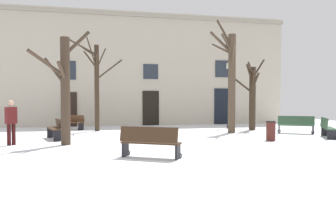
{
  "coord_description": "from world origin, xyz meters",
  "views": [
    {
      "loc": [
        -3.25,
        -13.42,
        1.7
      ],
      "look_at": [
        0.0,
        1.67,
        1.14
      ],
      "focal_mm": 34.74,
      "sensor_mm": 36.0,
      "label": 1
    }
  ],
  "objects_px": {
    "bench_back_to_back_right": "(296,125)",
    "person_crossing_plaza": "(11,120)",
    "bench_near_center_tree": "(56,129)",
    "tree_left_of_center": "(231,78)",
    "bench_near_lamp": "(72,122)",
    "bench_facing_shops": "(150,142)",
    "tree_near_facade": "(65,87)",
    "bench_by_litter_bin": "(327,127)",
    "tree_center": "(96,83)",
    "litter_bin": "(271,131)",
    "tree_right_of_center": "(252,94)",
    "streetlamp": "(229,88)"
  },
  "relations": [
    {
      "from": "bench_by_litter_bin",
      "to": "bench_near_lamp",
      "type": "distance_m",
      "value": 13.45
    },
    {
      "from": "litter_bin",
      "to": "bench_by_litter_bin",
      "type": "relative_size",
      "value": 0.49
    },
    {
      "from": "bench_back_to_back_right",
      "to": "bench_near_center_tree",
      "type": "xyz_separation_m",
      "value": [
        -11.64,
        0.08,
        0.0
      ]
    },
    {
      "from": "bench_near_center_tree",
      "to": "tree_left_of_center",
      "type": "bearing_deg",
      "value": 79.24
    },
    {
      "from": "tree_right_of_center",
      "to": "litter_bin",
      "type": "relative_size",
      "value": 4.93
    },
    {
      "from": "bench_near_center_tree",
      "to": "person_crossing_plaza",
      "type": "xyz_separation_m",
      "value": [
        -1.43,
        -1.64,
        0.48
      ]
    },
    {
      "from": "tree_center",
      "to": "streetlamp",
      "type": "height_order",
      "value": "tree_center"
    },
    {
      "from": "bench_near_center_tree",
      "to": "streetlamp",
      "type": "bearing_deg",
      "value": 93.24
    },
    {
      "from": "tree_left_of_center",
      "to": "bench_near_lamp",
      "type": "height_order",
      "value": "tree_left_of_center"
    },
    {
      "from": "tree_right_of_center",
      "to": "bench_near_center_tree",
      "type": "distance_m",
      "value": 10.76
    },
    {
      "from": "bench_by_litter_bin",
      "to": "bench_near_center_tree",
      "type": "distance_m",
      "value": 12.14
    },
    {
      "from": "streetlamp",
      "to": "bench_near_lamp",
      "type": "distance_m",
      "value": 9.53
    },
    {
      "from": "person_crossing_plaza",
      "to": "tree_left_of_center",
      "type": "bearing_deg",
      "value": -25.4
    },
    {
      "from": "litter_bin",
      "to": "person_crossing_plaza",
      "type": "relative_size",
      "value": 0.48
    },
    {
      "from": "tree_center",
      "to": "person_crossing_plaza",
      "type": "relative_size",
      "value": 2.92
    },
    {
      "from": "litter_bin",
      "to": "tree_right_of_center",
      "type": "bearing_deg",
      "value": 72.21
    },
    {
      "from": "streetlamp",
      "to": "bench_facing_shops",
      "type": "xyz_separation_m",
      "value": [
        -6.26,
        -9.08,
        -1.98
      ]
    },
    {
      "from": "bench_facing_shops",
      "to": "person_crossing_plaza",
      "type": "distance_m",
      "value": 6.07
    },
    {
      "from": "streetlamp",
      "to": "bench_back_to_back_right",
      "type": "bearing_deg",
      "value": -60.51
    },
    {
      "from": "tree_right_of_center",
      "to": "streetlamp",
      "type": "bearing_deg",
      "value": 122.47
    },
    {
      "from": "bench_back_to_back_right",
      "to": "person_crossing_plaza",
      "type": "relative_size",
      "value": 1.0
    },
    {
      "from": "bench_facing_shops",
      "to": "bench_by_litter_bin",
      "type": "bearing_deg",
      "value": -128.15
    },
    {
      "from": "tree_right_of_center",
      "to": "bench_back_to_back_right",
      "type": "xyz_separation_m",
      "value": [
        1.24,
        -2.36,
        -1.57
      ]
    },
    {
      "from": "tree_near_facade",
      "to": "bench_by_litter_bin",
      "type": "xyz_separation_m",
      "value": [
        11.42,
        0.03,
        -1.73
      ]
    },
    {
      "from": "bench_facing_shops",
      "to": "bench_by_litter_bin",
      "type": "relative_size",
      "value": 1.06
    },
    {
      "from": "streetlamp",
      "to": "bench_near_center_tree",
      "type": "xyz_separation_m",
      "value": [
        -9.54,
        -3.63,
        -1.99
      ]
    },
    {
      "from": "tree_right_of_center",
      "to": "bench_back_to_back_right",
      "type": "relative_size",
      "value": 2.37
    },
    {
      "from": "tree_right_of_center",
      "to": "tree_center",
      "type": "bearing_deg",
      "value": 172.61
    },
    {
      "from": "tree_center",
      "to": "litter_bin",
      "type": "distance_m",
      "value": 9.53
    },
    {
      "from": "tree_center",
      "to": "person_crossing_plaza",
      "type": "xyz_separation_m",
      "value": [
        -3.14,
        -5.05,
        -1.7
      ]
    },
    {
      "from": "bench_facing_shops",
      "to": "tree_left_of_center",
      "type": "bearing_deg",
      "value": -99.16
    },
    {
      "from": "tree_left_of_center",
      "to": "person_crossing_plaza",
      "type": "xyz_separation_m",
      "value": [
        -9.98,
        -2.66,
        -1.93
      ]
    },
    {
      "from": "bench_near_lamp",
      "to": "tree_center",
      "type": "bearing_deg",
      "value": -1.15
    },
    {
      "from": "person_crossing_plaza",
      "to": "bench_facing_shops",
      "type": "bearing_deg",
      "value": -79.33
    },
    {
      "from": "tree_right_of_center",
      "to": "tree_near_facade",
      "type": "xyz_separation_m",
      "value": [
        -9.84,
        -4.28,
        0.16
      ]
    },
    {
      "from": "tree_center",
      "to": "litter_bin",
      "type": "bearing_deg",
      "value": -39.37
    },
    {
      "from": "bench_by_litter_bin",
      "to": "bench_near_center_tree",
      "type": "xyz_separation_m",
      "value": [
        -11.98,
        1.97,
        0.0
      ]
    },
    {
      "from": "tree_near_facade",
      "to": "litter_bin",
      "type": "distance_m",
      "value": 8.51
    },
    {
      "from": "tree_right_of_center",
      "to": "bench_by_litter_bin",
      "type": "distance_m",
      "value": 4.8
    },
    {
      "from": "tree_near_facade",
      "to": "person_crossing_plaza",
      "type": "relative_size",
      "value": 2.59
    },
    {
      "from": "bench_back_to_back_right",
      "to": "bench_near_lamp",
      "type": "bearing_deg",
      "value": 9.77
    },
    {
      "from": "person_crossing_plaza",
      "to": "tree_right_of_center",
      "type": "bearing_deg",
      "value": -22.0
    },
    {
      "from": "bench_near_lamp",
      "to": "bench_back_to_back_right",
      "type": "bearing_deg",
      "value": 17.61
    },
    {
      "from": "tree_right_of_center",
      "to": "bench_near_lamp",
      "type": "bearing_deg",
      "value": 166.72
    },
    {
      "from": "tree_near_facade",
      "to": "person_crossing_plaza",
      "type": "bearing_deg",
      "value": 169.75
    },
    {
      "from": "tree_center",
      "to": "bench_near_center_tree",
      "type": "distance_m",
      "value": 4.39
    },
    {
      "from": "bench_back_to_back_right",
      "to": "person_crossing_plaza",
      "type": "xyz_separation_m",
      "value": [
        -13.07,
        -1.56,
        0.48
      ]
    },
    {
      "from": "streetlamp",
      "to": "bench_facing_shops",
      "type": "bearing_deg",
      "value": -124.61
    },
    {
      "from": "tree_near_facade",
      "to": "person_crossing_plaza",
      "type": "distance_m",
      "value": 2.37
    },
    {
      "from": "tree_near_facade",
      "to": "litter_bin",
      "type": "relative_size",
      "value": 5.36
    }
  ]
}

